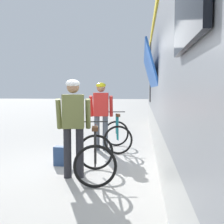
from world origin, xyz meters
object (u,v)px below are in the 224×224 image
Objects in this scene: bicycle_near_teal at (117,135)px; bicycle_far_black at (95,156)px; cyclist_far_in_olive at (73,119)px; cyclist_near_in_red at (101,110)px; backpack_on_platform at (61,156)px.

bicycle_near_teal is 2.38m from bicycle_far_black.
cyclist_far_in_olive is at bearing -103.50° from bicycle_near_teal.
cyclist_near_in_red is 2.31m from cyclist_far_in_olive.
cyclist_near_in_red is 1.51× the size of bicycle_far_black.
cyclist_far_in_olive is at bearing -93.88° from cyclist_near_in_red.
bicycle_near_teal is at bearing 76.50° from cyclist_far_in_olive.
backpack_on_platform is at bearing -111.64° from cyclist_near_in_red.
cyclist_near_in_red reaches higher than bicycle_near_teal.
cyclist_near_in_red is 1.00× the size of cyclist_far_in_olive.
cyclist_near_in_red and cyclist_far_in_olive have the same top height.
cyclist_near_in_red reaches higher than backpack_on_platform.
bicycle_far_black is 1.15m from backpack_on_platform.
cyclist_far_in_olive is at bearing 179.93° from bicycle_far_black.
cyclist_far_in_olive reaches higher than bicycle_far_black.
bicycle_far_black is (-0.18, -2.37, 0.00)m from bicycle_near_teal.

